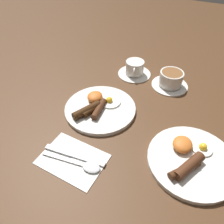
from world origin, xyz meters
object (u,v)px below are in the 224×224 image
Objects in this scene: teacup_near at (135,69)px; teacup_far at (171,80)px; breakfast_plate_near at (99,108)px; breakfast_plate_far at (191,159)px; knife at (71,154)px; spoon at (85,165)px.

teacup_far reaches higher than teacup_near.
breakfast_plate_near is 1.00× the size of breakfast_plate_far.
breakfast_plate_near is 0.36m from breakfast_plate_far.
teacup_far is at bearing 142.96° from breakfast_plate_near.
knife is at bearing -68.54° from breakfast_plate_far.
breakfast_plate_far is 0.31m from spoon.
teacup_near is 0.52m from spoon.
breakfast_plate_far is at bearing 40.85° from teacup_near.
spoon is at bearing -20.97° from knife.
breakfast_plate_far is 1.39× the size of spoon.
teacup_near reaches higher than knife.
teacup_near is at bearing -95.74° from teacup_far.
teacup_near is at bearing -139.15° from breakfast_plate_far.
knife is (0.13, -0.33, -0.01)m from breakfast_plate_far.
teacup_far reaches higher than breakfast_plate_far.
spoon is (0.02, 0.06, 0.00)m from knife.
teacup_near is (-0.37, -0.32, 0.02)m from breakfast_plate_far.
breakfast_plate_near is at bearing -6.63° from teacup_near.
breakfast_plate_near is 0.28m from teacup_near.
breakfast_plate_far is at bearing 21.87° from spoon.
knife is at bearing 4.69° from breakfast_plate_near.
teacup_far is 0.51m from knife.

